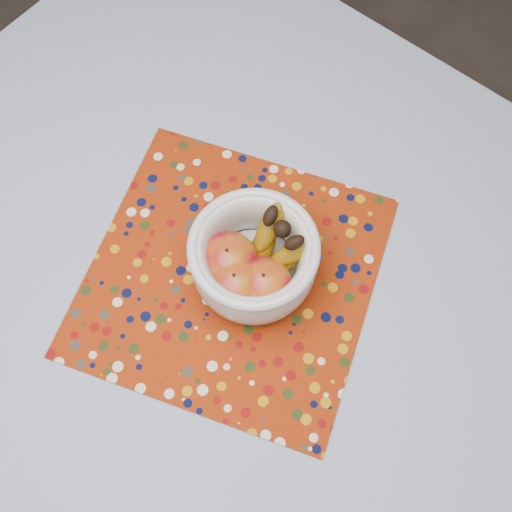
% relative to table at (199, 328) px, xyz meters
% --- Properties ---
extents(table, '(1.20, 1.20, 0.75)m').
position_rel_table_xyz_m(table, '(0.00, 0.00, 0.00)').
color(table, brown).
rests_on(table, ground).
extents(tablecloth, '(1.32, 1.32, 0.01)m').
position_rel_table_xyz_m(tablecloth, '(0.00, 0.00, 0.08)').
color(tablecloth, slate).
rests_on(tablecloth, table).
extents(placemat, '(0.56, 0.56, 0.00)m').
position_rel_table_xyz_m(placemat, '(0.01, 0.08, 0.09)').
color(placemat, maroon).
rests_on(placemat, tablecloth).
extents(fruit_bowl, '(0.20, 0.20, 0.14)m').
position_rel_table_xyz_m(fruit_bowl, '(0.04, 0.11, 0.16)').
color(fruit_bowl, silver).
rests_on(fruit_bowl, placemat).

